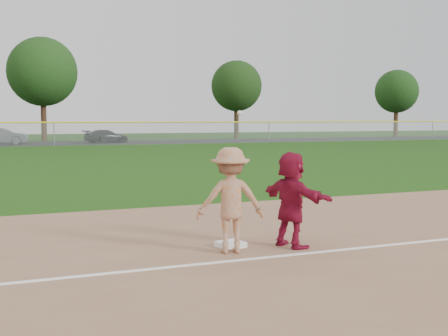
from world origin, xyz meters
name	(u,v)px	position (x,y,z in m)	size (l,w,h in m)	color
ground	(255,248)	(0.00, 0.00, 0.00)	(160.00, 160.00, 0.00)	#1B450D
foul_line	(276,256)	(0.00, -0.80, 0.03)	(60.00, 0.10, 0.01)	white
parking_asphalt	(49,143)	(0.00, 46.00, 0.01)	(120.00, 10.00, 0.01)	black
first_base	(231,244)	(-0.42, 0.13, 0.07)	(0.42, 0.42, 0.10)	white
base_runner	(291,199)	(0.59, -0.24, 0.87)	(1.57, 0.50, 1.69)	maroon
car_mid	(2,136)	(-4.05, 45.62, 0.74)	(1.55, 4.45, 1.47)	#56595E
car_right	(106,136)	(5.29, 45.43, 0.63)	(1.73, 4.27, 1.24)	black
first_base_play	(230,200)	(-0.57, -0.22, 0.91)	(1.27, 0.90, 2.40)	#959598
outfield_fence	(54,123)	(0.00, 40.00, 1.96)	(110.00, 0.12, 110.00)	#999EA0
tree_2	(42,72)	(0.00, 51.50, 7.06)	(7.00, 7.00, 10.58)	#362113
tree_3	(236,86)	(22.00, 52.80, 6.16)	(6.00, 6.00, 9.19)	#332212
tree_4	(397,92)	(44.00, 51.20, 5.85)	(5.60, 5.60, 8.67)	#3E2716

